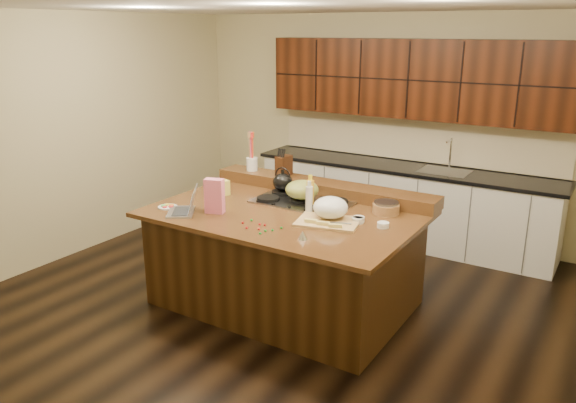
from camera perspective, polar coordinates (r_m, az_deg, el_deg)
The scene contains 31 objects.
room at distance 4.99m, azimuth -0.31°, elevation 3.70°, with size 5.52×5.02×2.72m.
island at distance 5.27m, azimuth -0.29°, elevation -5.72°, with size 2.40×1.60×0.92m.
back_ledge at distance 5.67m, azimuth 3.49°, elevation 1.45°, with size 2.40×0.30×0.12m, color black.
cooktop at distance 5.35m, azimuth 1.42°, elevation 0.01°, with size 0.92×0.52×0.05m.
back_counter at distance 6.90m, azimuth 11.81°, elevation 4.00°, with size 3.70×0.66×2.40m.
kettle at distance 5.57m, azimuth -0.54°, elevation 1.99°, with size 0.20×0.20×0.18m, color black.
green_bowl at distance 5.31m, azimuth 1.43°, elevation 1.22°, with size 0.32×0.32×0.18m, color olive.
laptop at distance 5.13m, azimuth -10.29°, elevation -0.48°, with size 0.40×0.42×0.23m.
oil_bottle at distance 5.14m, azimuth 2.27°, elevation 0.70°, with size 0.07×0.07×0.27m, color yellow.
vinegar_bottle at distance 5.02m, azimuth 2.15°, elevation 0.15°, with size 0.06×0.06×0.25m, color silver.
wooden_tray at distance 4.83m, azimuth 4.28°, elevation -0.94°, with size 0.60×0.49×0.21m.
ramekin_a at distance 4.84m, azimuth 7.10°, elevation -1.90°, with size 0.10×0.10×0.04m, color white.
ramekin_b at distance 4.87m, azimuth 7.19°, elevation -1.79°, with size 0.10×0.10×0.04m, color white.
ramekin_c at distance 4.75m, azimuth 9.64°, elevation -2.36°, with size 0.10×0.10×0.04m, color white.
strainer_bowl at distance 5.11m, azimuth 9.92°, elevation -0.71°, with size 0.24×0.24×0.09m, color #996B3F.
kitchen_timer at distance 4.43m, azimuth 1.49°, elevation -3.43°, with size 0.08×0.08×0.07m, color silver.
pink_bag at distance 5.07m, azimuth -7.47°, elevation 0.56°, with size 0.17×0.09×0.31m, color pink.
candy_plate at distance 5.33m, azimuth -12.13°, elevation -0.54°, with size 0.18×0.18×0.01m, color white.
package_box at distance 5.64m, azimuth -6.50°, elevation 1.44°, with size 0.11×0.07×0.15m, color #E7D951.
utensil_crock at distance 6.08m, azimuth -3.68°, elevation 3.80°, with size 0.12×0.12×0.14m, color white.
knife_block at distance 5.85m, azimuth -0.43°, elevation 3.65°, with size 0.10×0.17×0.21m, color black.
gumdrop_0 at distance 4.75m, azimuth -2.90°, elevation -2.32°, with size 0.02×0.02×0.02m, color red.
gumdrop_1 at distance 4.60m, azimuth -2.31°, elevation -2.98°, with size 0.02×0.02×0.02m, color #198C26.
gumdrop_2 at distance 4.64m, azimuth -2.98°, elevation -2.80°, with size 0.02×0.02×0.02m, color red.
gumdrop_3 at distance 4.61m, azimuth -1.59°, elevation -2.93°, with size 0.02×0.02×0.02m, color #198C26.
gumdrop_4 at distance 4.67m, azimuth -4.22°, elevation -2.68°, with size 0.02×0.02×0.02m, color red.
gumdrop_5 at distance 4.66m, azimuth -0.67°, elevation -2.69°, with size 0.02×0.02×0.02m, color #198C26.
gumdrop_6 at distance 4.79m, azimuth -4.63°, elevation -2.16°, with size 0.02×0.02×0.02m, color red.
gumdrop_7 at distance 4.54m, azimuth -2.85°, elevation -3.25°, with size 0.02×0.02×0.02m, color #198C26.
gumdrop_8 at distance 4.73m, azimuth -2.37°, elevation -2.39°, with size 0.02×0.02×0.02m, color red.
gumdrop_9 at distance 4.86m, azimuth -3.73°, elevation -1.89°, with size 0.02×0.02×0.02m, color #198C26.
Camera 1 is at (2.60, -4.10, 2.51)m, focal length 35.00 mm.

